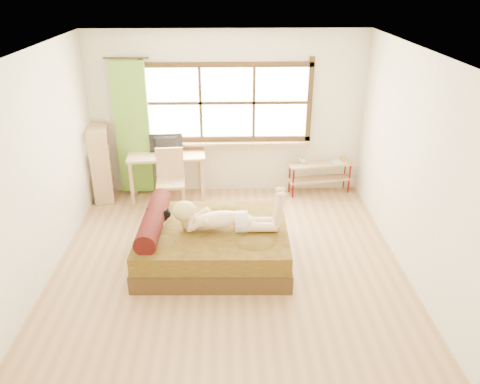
{
  "coord_description": "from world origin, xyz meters",
  "views": [
    {
      "loc": [
        0.02,
        -5.25,
        3.49
      ],
      "look_at": [
        0.16,
        0.2,
        0.91
      ],
      "focal_mm": 35.0,
      "sensor_mm": 36.0,
      "label": 1
    }
  ],
  "objects_px": {
    "chair": "(170,176)",
    "bookshelf": "(101,163)",
    "woman": "(224,209)",
    "pipe_shelf": "(321,171)",
    "desk": "(167,160)",
    "bed": "(210,242)",
    "kitten": "(158,216)"
  },
  "relations": [
    {
      "from": "chair",
      "to": "bookshelf",
      "type": "bearing_deg",
      "value": 158.69
    },
    {
      "from": "woman",
      "to": "pipe_shelf",
      "type": "relative_size",
      "value": 1.21
    },
    {
      "from": "woman",
      "to": "bookshelf",
      "type": "distance_m",
      "value": 2.83
    },
    {
      "from": "pipe_shelf",
      "to": "woman",
      "type": "bearing_deg",
      "value": -137.36
    },
    {
      "from": "desk",
      "to": "bed",
      "type": "bearing_deg",
      "value": -73.14
    },
    {
      "from": "bed",
      "to": "woman",
      "type": "distance_m",
      "value": 0.55
    },
    {
      "from": "woman",
      "to": "chair",
      "type": "distance_m",
      "value": 1.84
    },
    {
      "from": "bookshelf",
      "to": "chair",
      "type": "bearing_deg",
      "value": -27.73
    },
    {
      "from": "bookshelf",
      "to": "bed",
      "type": "bearing_deg",
      "value": -57.26
    },
    {
      "from": "desk",
      "to": "pipe_shelf",
      "type": "relative_size",
      "value": 1.15
    },
    {
      "from": "chair",
      "to": "bookshelf",
      "type": "height_order",
      "value": "bookshelf"
    },
    {
      "from": "kitten",
      "to": "pipe_shelf",
      "type": "xyz_separation_m",
      "value": [
        2.5,
        1.94,
        -0.2
      ]
    },
    {
      "from": "bed",
      "to": "kitten",
      "type": "xyz_separation_m",
      "value": [
        -0.67,
        0.1,
        0.34
      ]
    },
    {
      "from": "woman",
      "to": "desk",
      "type": "distance_m",
      "value": 2.19
    },
    {
      "from": "kitten",
      "to": "pipe_shelf",
      "type": "distance_m",
      "value": 3.17
    },
    {
      "from": "woman",
      "to": "bookshelf",
      "type": "bearing_deg",
      "value": 137.52
    },
    {
      "from": "woman",
      "to": "desk",
      "type": "height_order",
      "value": "woman"
    },
    {
      "from": "pipe_shelf",
      "to": "bed",
      "type": "bearing_deg",
      "value": -141.3
    },
    {
      "from": "bed",
      "to": "pipe_shelf",
      "type": "relative_size",
      "value": 1.77
    },
    {
      "from": "bed",
      "to": "kitten",
      "type": "height_order",
      "value": "bed"
    },
    {
      "from": "woman",
      "to": "chair",
      "type": "xyz_separation_m",
      "value": [
        -0.87,
        1.61,
        -0.24
      ]
    },
    {
      "from": "chair",
      "to": "woman",
      "type": "bearing_deg",
      "value": -66.46
    },
    {
      "from": "desk",
      "to": "pipe_shelf",
      "type": "height_order",
      "value": "desk"
    },
    {
      "from": "woman",
      "to": "bookshelf",
      "type": "relative_size",
      "value": 1.1
    },
    {
      "from": "bed",
      "to": "chair",
      "type": "xyz_separation_m",
      "value": [
        -0.67,
        1.56,
        0.28
      ]
    },
    {
      "from": "woman",
      "to": "pipe_shelf",
      "type": "xyz_separation_m",
      "value": [
        1.63,
        2.09,
        -0.38
      ]
    },
    {
      "from": "bed",
      "to": "pipe_shelf",
      "type": "bearing_deg",
      "value": 49.58
    },
    {
      "from": "bed",
      "to": "pipe_shelf",
      "type": "height_order",
      "value": "bed"
    },
    {
      "from": "desk",
      "to": "woman",
      "type": "bearing_deg",
      "value": -68.82
    },
    {
      "from": "bed",
      "to": "chair",
      "type": "distance_m",
      "value": 1.72
    },
    {
      "from": "pipe_shelf",
      "to": "bookshelf",
      "type": "distance_m",
      "value": 3.67
    },
    {
      "from": "woman",
      "to": "chair",
      "type": "bearing_deg",
      "value": 119.72
    }
  ]
}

